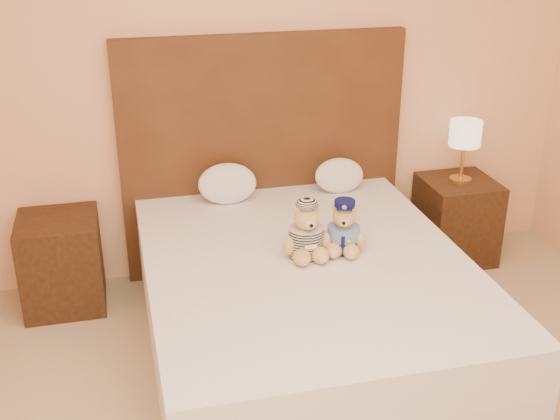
{
  "coord_description": "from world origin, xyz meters",
  "views": [
    {
      "loc": [
        -0.88,
        -1.8,
        2.2
      ],
      "look_at": [
        -0.08,
        1.45,
        0.72
      ],
      "focal_mm": 45.0,
      "sensor_mm": 36.0,
      "label": 1
    }
  ],
  "objects_px": {
    "teddy_police": "(344,226)",
    "teddy_prisoner": "(306,230)",
    "pillow_left": "(227,182)",
    "bed": "(306,306)",
    "nightstand_right": "(456,220)",
    "nightstand_left": "(62,262)",
    "lamp": "(465,136)",
    "pillow_right": "(339,174)"
  },
  "relations": [
    {
      "from": "nightstand_left",
      "to": "lamp",
      "type": "height_order",
      "value": "lamp"
    },
    {
      "from": "lamp",
      "to": "pillow_right",
      "type": "height_order",
      "value": "lamp"
    },
    {
      "from": "lamp",
      "to": "pillow_left",
      "type": "bearing_deg",
      "value": 178.86
    },
    {
      "from": "pillow_left",
      "to": "bed",
      "type": "bearing_deg",
      "value": -72.71
    },
    {
      "from": "nightstand_right",
      "to": "lamp",
      "type": "relative_size",
      "value": 1.38
    },
    {
      "from": "nightstand_left",
      "to": "teddy_police",
      "type": "height_order",
      "value": "teddy_police"
    },
    {
      "from": "bed",
      "to": "teddy_prisoner",
      "type": "bearing_deg",
      "value": 84.69
    },
    {
      "from": "teddy_police",
      "to": "pillow_left",
      "type": "bearing_deg",
      "value": 140.89
    },
    {
      "from": "teddy_police",
      "to": "nightstand_right",
      "type": "bearing_deg",
      "value": 56.41
    },
    {
      "from": "nightstand_left",
      "to": "teddy_police",
      "type": "relative_size",
      "value": 1.97
    },
    {
      "from": "nightstand_right",
      "to": "lamp",
      "type": "xyz_separation_m",
      "value": [
        -0.0,
        0.0,
        0.57
      ]
    },
    {
      "from": "lamp",
      "to": "teddy_prisoner",
      "type": "relative_size",
      "value": 1.37
    },
    {
      "from": "bed",
      "to": "teddy_police",
      "type": "relative_size",
      "value": 7.18
    },
    {
      "from": "nightstand_left",
      "to": "lamp",
      "type": "distance_m",
      "value": 2.56
    },
    {
      "from": "nightstand_right",
      "to": "teddy_police",
      "type": "distance_m",
      "value": 1.36
    },
    {
      "from": "bed",
      "to": "nightstand_left",
      "type": "relative_size",
      "value": 3.64
    },
    {
      "from": "pillow_right",
      "to": "teddy_police",
      "type": "bearing_deg",
      "value": -106.7
    },
    {
      "from": "nightstand_left",
      "to": "pillow_left",
      "type": "xyz_separation_m",
      "value": [
        0.99,
        0.03,
        0.4
      ]
    },
    {
      "from": "teddy_prisoner",
      "to": "nightstand_left",
      "type": "bearing_deg",
      "value": 147.56
    },
    {
      "from": "pillow_left",
      "to": "pillow_right",
      "type": "xyz_separation_m",
      "value": [
        0.7,
        0.0,
        -0.01
      ]
    },
    {
      "from": "bed",
      "to": "pillow_right",
      "type": "xyz_separation_m",
      "value": [
        0.44,
        0.83,
        0.38
      ]
    },
    {
      "from": "bed",
      "to": "nightstand_right",
      "type": "relative_size",
      "value": 3.64
    },
    {
      "from": "pillow_right",
      "to": "bed",
      "type": "bearing_deg",
      "value": -117.88
    },
    {
      "from": "teddy_prisoner",
      "to": "nightstand_right",
      "type": "bearing_deg",
      "value": 30.72
    },
    {
      "from": "nightstand_left",
      "to": "teddy_prisoner",
      "type": "distance_m",
      "value": 1.53
    },
    {
      "from": "nightstand_left",
      "to": "teddy_prisoner",
      "type": "xyz_separation_m",
      "value": [
        1.25,
        -0.77,
        0.42
      ]
    },
    {
      "from": "teddy_police",
      "to": "teddy_prisoner",
      "type": "bearing_deg",
      "value": -156.31
    },
    {
      "from": "nightstand_left",
      "to": "teddy_police",
      "type": "xyz_separation_m",
      "value": [
        1.45,
        -0.76,
        0.41
      ]
    },
    {
      "from": "nightstand_right",
      "to": "teddy_prisoner",
      "type": "bearing_deg",
      "value": -148.36
    },
    {
      "from": "nightstand_left",
      "to": "nightstand_right",
      "type": "relative_size",
      "value": 1.0
    },
    {
      "from": "teddy_prisoner",
      "to": "pillow_left",
      "type": "bearing_deg",
      "value": 107.2
    },
    {
      "from": "lamp",
      "to": "teddy_police",
      "type": "relative_size",
      "value": 1.44
    },
    {
      "from": "lamp",
      "to": "teddy_police",
      "type": "height_order",
      "value": "lamp"
    },
    {
      "from": "bed",
      "to": "nightstand_right",
      "type": "bearing_deg",
      "value": 32.62
    },
    {
      "from": "nightstand_left",
      "to": "pillow_left",
      "type": "relative_size",
      "value": 1.57
    },
    {
      "from": "bed",
      "to": "pillow_right",
      "type": "relative_size",
      "value": 6.45
    },
    {
      "from": "bed",
      "to": "teddy_prisoner",
      "type": "height_order",
      "value": "teddy_prisoner"
    },
    {
      "from": "bed",
      "to": "nightstand_right",
      "type": "distance_m",
      "value": 1.48
    },
    {
      "from": "bed",
      "to": "pillow_right",
      "type": "bearing_deg",
      "value": 62.12
    },
    {
      "from": "nightstand_right",
      "to": "pillow_left",
      "type": "height_order",
      "value": "pillow_left"
    },
    {
      "from": "pillow_right",
      "to": "teddy_prisoner",
      "type": "bearing_deg",
      "value": -118.65
    },
    {
      "from": "lamp",
      "to": "pillow_right",
      "type": "xyz_separation_m",
      "value": [
        -0.81,
        0.03,
        -0.19
      ]
    }
  ]
}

